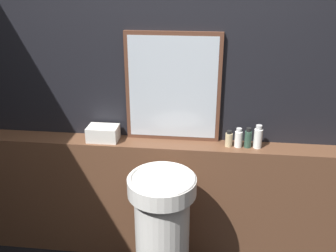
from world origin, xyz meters
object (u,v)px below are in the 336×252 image
object	(u,v)px
pedestal_sink	(162,235)
towel_stack	(103,133)
shampoo_bottle	(229,139)
mirror	(173,88)
body_wash_bottle	(258,137)
lotion_bottle	(248,138)
conditioner_bottle	(239,138)

from	to	relation	value
pedestal_sink	towel_stack	bearing A→B (deg)	138.47
towel_stack	shampoo_bottle	bearing A→B (deg)	0.00
mirror	body_wash_bottle	distance (m)	0.64
shampoo_bottle	pedestal_sink	bearing A→B (deg)	-134.14
towel_stack	lotion_bottle	bearing A→B (deg)	0.00
pedestal_sink	conditioner_bottle	xyz separation A→B (m)	(0.45, 0.40, 0.50)
pedestal_sink	towel_stack	world-z (taller)	towel_stack
towel_stack	conditioner_bottle	xyz separation A→B (m)	(0.91, 0.00, 0.01)
shampoo_bottle	conditioner_bottle	xyz separation A→B (m)	(0.06, 0.00, 0.01)
mirror	body_wash_bottle	bearing A→B (deg)	-7.51
shampoo_bottle	conditioner_bottle	size ratio (longest dim) A/B	0.85
mirror	lotion_bottle	xyz separation A→B (m)	(0.50, -0.07, -0.30)
towel_stack	body_wash_bottle	xyz separation A→B (m)	(1.03, 0.00, 0.02)
pedestal_sink	shampoo_bottle	bearing A→B (deg)	45.86
pedestal_sink	body_wash_bottle	distance (m)	0.87
pedestal_sink	shampoo_bottle	world-z (taller)	shampoo_bottle
shampoo_bottle	towel_stack	bearing A→B (deg)	180.00
conditioner_bottle	lotion_bottle	distance (m)	0.06
conditioner_bottle	lotion_bottle	bearing A→B (deg)	0.00
pedestal_sink	body_wash_bottle	xyz separation A→B (m)	(0.58, 0.40, 0.51)
towel_stack	body_wash_bottle	distance (m)	1.03
pedestal_sink	towel_stack	distance (m)	0.78
towel_stack	conditioner_bottle	bearing A→B (deg)	0.00
lotion_bottle	pedestal_sink	bearing A→B (deg)	-141.90
mirror	conditioner_bottle	size ratio (longest dim) A/B	5.58
shampoo_bottle	body_wash_bottle	bearing A→B (deg)	0.00
shampoo_bottle	body_wash_bottle	size ratio (longest dim) A/B	0.71
body_wash_bottle	shampoo_bottle	bearing A→B (deg)	180.00
towel_stack	conditioner_bottle	distance (m)	0.91
mirror	towel_stack	distance (m)	0.57
mirror	shampoo_bottle	xyz separation A→B (m)	(0.38, -0.07, -0.31)
lotion_bottle	conditioner_bottle	bearing A→B (deg)	180.00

